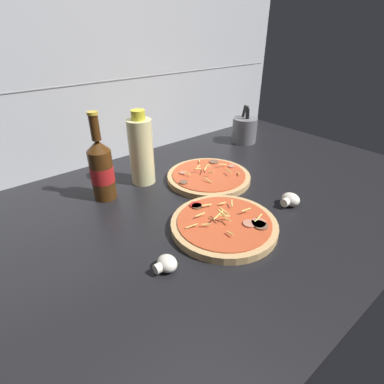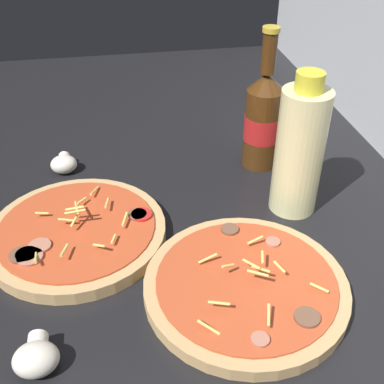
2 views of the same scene
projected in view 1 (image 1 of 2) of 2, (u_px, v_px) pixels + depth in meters
The scene contains 9 objects.
counter_slab at pixel (196, 212), 83.05cm from camera, with size 160.00×90.00×2.50cm.
tile_backsplash at pixel (108, 81), 99.23cm from camera, with size 160.00×1.13×60.00cm.
pizza_near at pixel (224, 225), 73.82cm from camera, with size 26.33×26.33×5.34cm.
pizza_far at pixel (209, 177), 96.62cm from camera, with size 26.66×26.66×4.78cm.
beer_bottle at pixel (101, 169), 83.05cm from camera, with size 6.55×6.55×25.02cm.
oil_bottle at pixel (141, 151), 90.90cm from camera, with size 7.41×7.41×22.84cm.
mushroom_left at pixel (166, 264), 61.20cm from camera, with size 4.89×4.66×3.26cm.
mushroom_right at pixel (290, 200), 82.79cm from camera, with size 5.39×5.14×3.60cm.
utensil_crock at pixel (244, 130), 124.91cm from camera, with size 10.13×10.13×15.34cm.
Camera 1 is at (-44.80, -52.87, 47.36)cm, focal length 28.00 mm.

